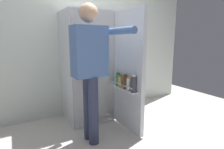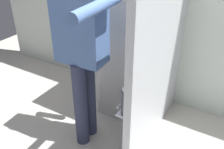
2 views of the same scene
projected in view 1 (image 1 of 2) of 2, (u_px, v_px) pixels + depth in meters
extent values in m
plane|color=#B7B2A8|center=(103.00, 133.00, 2.51)|extent=(5.84, 5.84, 0.00)
cube|color=beige|center=(78.00, 39.00, 3.05)|extent=(4.40, 0.10, 2.51)
cube|color=silver|center=(87.00, 67.00, 2.83)|extent=(0.66, 0.61, 1.66)
cube|color=white|center=(94.00, 70.00, 2.57)|extent=(0.62, 0.01, 1.62)
cube|color=white|center=(93.00, 66.00, 2.60)|extent=(0.58, 0.09, 0.01)
cube|color=silver|center=(129.00, 71.00, 2.46)|extent=(0.06, 0.65, 1.61)
cube|color=white|center=(124.00, 89.00, 2.47)|extent=(0.10, 0.52, 0.01)
cylinder|color=silver|center=(121.00, 85.00, 2.44)|extent=(0.01, 0.50, 0.01)
cylinder|color=#EDE5CC|center=(129.00, 85.00, 2.34)|extent=(0.05, 0.05, 0.16)
cylinder|color=#B78933|center=(129.00, 78.00, 2.32)|extent=(0.04, 0.04, 0.02)
cylinder|color=green|center=(118.00, 80.00, 2.60)|extent=(0.06, 0.06, 0.17)
cylinder|color=#195B28|center=(118.00, 73.00, 2.58)|extent=(0.05, 0.05, 0.02)
cylinder|color=tan|center=(120.00, 82.00, 2.52)|extent=(0.06, 0.06, 0.14)
cylinder|color=#996623|center=(120.00, 76.00, 2.51)|extent=(0.04, 0.04, 0.02)
cylinder|color=#333842|center=(134.00, 84.00, 2.27)|extent=(0.07, 0.07, 0.20)
cylinder|color=silver|center=(134.00, 76.00, 2.25)|extent=(0.06, 0.06, 0.02)
cylinder|color=brown|center=(125.00, 82.00, 2.42)|extent=(0.05, 0.05, 0.18)
cylinder|color=black|center=(126.00, 75.00, 2.40)|extent=(0.04, 0.04, 0.02)
cylinder|color=#2D334C|center=(88.00, 108.00, 2.30)|extent=(0.12, 0.12, 0.82)
cylinder|color=#2D334C|center=(93.00, 111.00, 2.18)|extent=(0.12, 0.12, 0.82)
cube|color=#4C6BA3|center=(89.00, 52.00, 2.11)|extent=(0.41, 0.24, 0.58)
sphere|color=tan|center=(88.00, 13.00, 2.03)|extent=(0.21, 0.21, 0.21)
cylinder|color=#4C6BA3|center=(82.00, 53.00, 2.28)|extent=(0.08, 0.08, 0.55)
cylinder|color=#4C6BA3|center=(119.00, 31.00, 2.05)|extent=(0.11, 0.55, 0.08)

